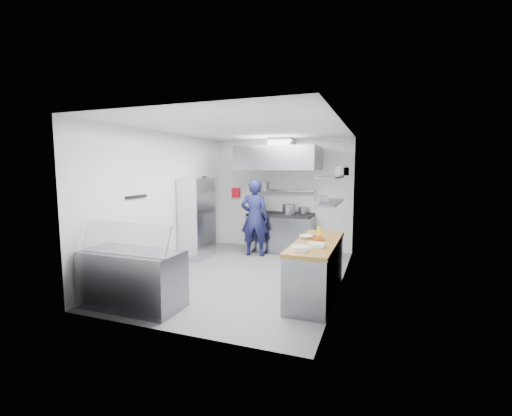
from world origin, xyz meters
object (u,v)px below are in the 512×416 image
at_px(gas_range, 280,234).
at_px(wire_rack, 197,218).
at_px(display_case, 133,279).
at_px(chef, 255,218).

relative_size(gas_range, wire_rack, 0.86).
xyz_separation_m(wire_rack, display_case, (0.53, -2.85, -0.50)).
distance_m(gas_range, chef, 0.88).
bearing_deg(gas_range, display_case, -105.02).
bearing_deg(wire_rack, chef, 29.56).
bearing_deg(chef, display_case, 70.15).
xyz_separation_m(gas_range, display_case, (-1.10, -4.10, -0.03)).
bearing_deg(gas_range, wire_rack, -142.45).
distance_m(chef, wire_rack, 1.34).
distance_m(wire_rack, display_case, 2.94).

